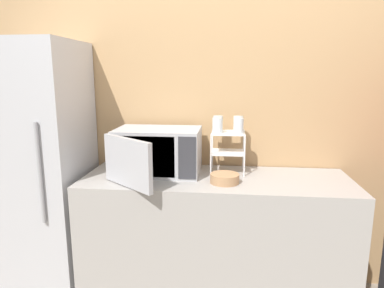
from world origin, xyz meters
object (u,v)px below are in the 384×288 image
at_px(microwave, 157,151).
at_px(glass_back_left, 217,123).
at_px(dish_rack, 228,143).
at_px(bowl, 225,178).
at_px(glass_back_right, 238,123).
at_px(glass_front_right, 238,126).
at_px(refrigerator, 40,172).
at_px(glass_front_left, 217,126).

relative_size(microwave, glass_back_left, 6.46).
relative_size(microwave, dish_rack, 2.33).
bearing_deg(microwave, bowl, -18.95).
height_order(glass_back_right, bowl, glass_back_right).
relative_size(glass_back_right, glass_front_right, 1.00).
bearing_deg(refrigerator, dish_rack, 5.40).
bearing_deg(microwave, glass_back_right, 14.39).
bearing_deg(glass_back_left, refrigerator, -171.71).
height_order(microwave, glass_front_left, glass_front_left).
xyz_separation_m(bowl, refrigerator, (-1.33, 0.12, -0.04)).
xyz_separation_m(glass_back_right, refrigerator, (-1.41, -0.18, -0.35)).
bearing_deg(bowl, glass_front_left, 107.16).
height_order(glass_back_right, glass_front_right, same).
height_order(microwave, glass_back_right, glass_back_right).
distance_m(glass_front_right, refrigerator, 1.46).
bearing_deg(glass_front_right, microwave, -176.96).
relative_size(glass_front_left, glass_back_right, 1.00).
height_order(dish_rack, glass_front_right, glass_front_right).
distance_m(glass_back_right, glass_back_left, 0.15).
relative_size(glass_back_right, glass_back_left, 1.00).
relative_size(glass_back_left, bowl, 0.56).
xyz_separation_m(glass_front_right, bowl, (-0.08, -0.19, -0.31)).
bearing_deg(glass_front_left, glass_front_right, 1.05).
relative_size(glass_front_right, bowl, 0.56).
xyz_separation_m(glass_back_right, glass_front_right, (-0.00, -0.11, 0.00)).
bearing_deg(refrigerator, bowl, -5.25).
relative_size(glass_front_right, glass_back_left, 1.00).
bearing_deg(dish_rack, microwave, -170.05).
bearing_deg(glass_back_left, dish_rack, -36.40).
distance_m(glass_front_right, glass_back_left, 0.19).
height_order(microwave, glass_back_left, glass_back_left).
bearing_deg(glass_back_left, glass_front_right, -37.84).
distance_m(microwave, refrigerator, 0.87).
distance_m(microwave, glass_front_right, 0.59).
distance_m(microwave, glass_back_right, 0.61).
distance_m(glass_back_right, refrigerator, 1.47).
relative_size(glass_back_left, refrigerator, 0.06).
bearing_deg(glass_back_left, glass_back_right, -0.01).
bearing_deg(glass_back_right, refrigerator, -172.56).
distance_m(glass_back_right, bowl, 0.45).
relative_size(microwave, bowl, 3.63).
bearing_deg(glass_back_left, glass_front_left, -88.04).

